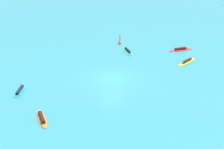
{
  "coord_description": "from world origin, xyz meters",
  "views": [
    {
      "loc": [
        -7.48,
        -25.31,
        14.0
      ],
      "look_at": [
        0.0,
        0.0,
        0.5
      ],
      "focal_mm": 46.19,
      "sensor_mm": 36.0,
      "label": 1
    }
  ],
  "objects_px": {
    "surfer_on_teal_board": "(128,51)",
    "surfer_on_orange_board": "(42,118)",
    "surfer_on_blue_board": "(20,90)",
    "surfer_on_red_board": "(181,49)",
    "surfer_on_yellow_board": "(187,61)",
    "marker_buoy": "(120,42)"
  },
  "relations": [
    {
      "from": "surfer_on_red_board",
      "to": "surfer_on_teal_board",
      "type": "distance_m",
      "value": 6.8
    },
    {
      "from": "surfer_on_teal_board",
      "to": "surfer_on_orange_board",
      "type": "xyz_separation_m",
      "value": [
        -11.48,
        -11.53,
        0.03
      ]
    },
    {
      "from": "surfer_on_teal_board",
      "to": "surfer_on_red_board",
      "type": "bearing_deg",
      "value": 74.69
    },
    {
      "from": "surfer_on_yellow_board",
      "to": "marker_buoy",
      "type": "height_order",
      "value": "marker_buoy"
    },
    {
      "from": "surfer_on_yellow_board",
      "to": "surfer_on_orange_board",
      "type": "relative_size",
      "value": 1.14
    },
    {
      "from": "surfer_on_red_board",
      "to": "surfer_on_teal_board",
      "type": "bearing_deg",
      "value": 168.09
    },
    {
      "from": "surfer_on_teal_board",
      "to": "marker_buoy",
      "type": "bearing_deg",
      "value": 177.89
    },
    {
      "from": "surfer_on_orange_board",
      "to": "surfer_on_red_board",
      "type": "bearing_deg",
      "value": -67.74
    },
    {
      "from": "surfer_on_orange_board",
      "to": "marker_buoy",
      "type": "height_order",
      "value": "marker_buoy"
    },
    {
      "from": "marker_buoy",
      "to": "surfer_on_yellow_board",
      "type": "bearing_deg",
      "value": -54.9
    },
    {
      "from": "surfer_on_red_board",
      "to": "surfer_on_yellow_board",
      "type": "relative_size",
      "value": 1.01
    },
    {
      "from": "surfer_on_yellow_board",
      "to": "marker_buoy",
      "type": "relative_size",
      "value": 2.26
    },
    {
      "from": "surfer_on_blue_board",
      "to": "surfer_on_orange_board",
      "type": "xyz_separation_m",
      "value": [
        1.67,
        -5.21,
        0.02
      ]
    },
    {
      "from": "surfer_on_teal_board",
      "to": "surfer_on_orange_board",
      "type": "distance_m",
      "value": 16.27
    },
    {
      "from": "surfer_on_orange_board",
      "to": "surfer_on_blue_board",
      "type": "bearing_deg",
      "value": 10.71
    },
    {
      "from": "surfer_on_yellow_board",
      "to": "surfer_on_orange_board",
      "type": "distance_m",
      "value": 18.23
    },
    {
      "from": "surfer_on_yellow_board",
      "to": "surfer_on_orange_board",
      "type": "bearing_deg",
      "value": -5.07
    },
    {
      "from": "surfer_on_red_board",
      "to": "surfer_on_yellow_board",
      "type": "distance_m",
      "value": 3.75
    },
    {
      "from": "surfer_on_blue_board",
      "to": "marker_buoy",
      "type": "bearing_deg",
      "value": -34.16
    },
    {
      "from": "surfer_on_red_board",
      "to": "surfer_on_teal_board",
      "type": "xyz_separation_m",
      "value": [
        -6.66,
        1.36,
        -0.01
      ]
    },
    {
      "from": "surfer_on_yellow_board",
      "to": "surfer_on_blue_board",
      "type": "xyz_separation_m",
      "value": [
        -18.65,
        -1.4,
        -0.0
      ]
    },
    {
      "from": "surfer_on_blue_board",
      "to": "surfer_on_orange_board",
      "type": "height_order",
      "value": "surfer_on_orange_board"
    }
  ]
}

